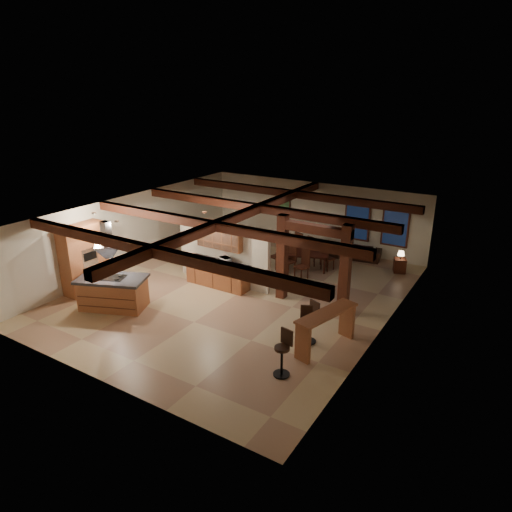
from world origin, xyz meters
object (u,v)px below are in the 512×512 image
at_px(dining_table, 302,260).
at_px(bar_counter, 326,324).
at_px(sofa, 353,250).
at_px(kitchen_island, 113,292).

relative_size(dining_table, bar_counter, 0.93).
relative_size(dining_table, sofa, 0.88).
bearing_deg(sofa, dining_table, 52.07).
height_order(kitchen_island, dining_table, kitchen_island).
height_order(kitchen_island, sofa, kitchen_island).
distance_m(dining_table, bar_counter, 5.91).
bearing_deg(bar_counter, sofa, 104.86).
xyz_separation_m(dining_table, bar_counter, (3.19, -4.96, 0.38)).
bearing_deg(dining_table, sofa, 39.09).
height_order(dining_table, bar_counter, bar_counter).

